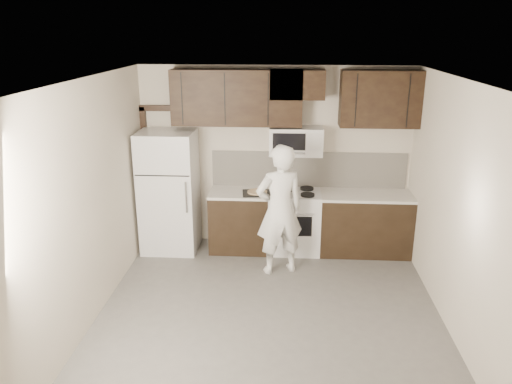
# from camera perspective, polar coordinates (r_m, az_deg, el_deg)

# --- Properties ---
(floor) EXTENTS (4.50, 4.50, 0.00)m
(floor) POSITION_cam_1_polar(r_m,az_deg,el_deg) (5.94, 1.46, -14.33)
(floor) COLOR #575451
(floor) RESTS_ON ground
(back_wall) EXTENTS (4.00, 0.00, 4.00)m
(back_wall) POSITION_cam_1_polar(r_m,az_deg,el_deg) (7.49, 2.22, 3.95)
(back_wall) COLOR #BFB3A2
(back_wall) RESTS_ON ground
(ceiling) EXTENTS (4.50, 4.50, 0.00)m
(ceiling) POSITION_cam_1_polar(r_m,az_deg,el_deg) (5.03, 1.71, 12.56)
(ceiling) COLOR white
(ceiling) RESTS_ON back_wall
(counter_run) EXTENTS (2.95, 0.64, 0.91)m
(counter_run) POSITION_cam_1_polar(r_m,az_deg,el_deg) (7.48, 6.70, -3.39)
(counter_run) COLOR black
(counter_run) RESTS_ON floor
(stove) EXTENTS (0.76, 0.66, 0.94)m
(stove) POSITION_cam_1_polar(r_m,az_deg,el_deg) (7.46, 4.38, -3.32)
(stove) COLOR silver
(stove) RESTS_ON floor
(backsplash) EXTENTS (2.90, 0.02, 0.54)m
(backsplash) POSITION_cam_1_polar(r_m,az_deg,el_deg) (7.52, 6.01, 2.60)
(backsplash) COLOR beige
(backsplash) RESTS_ON counter_run
(upper_cabinets) EXTENTS (3.48, 0.35, 0.78)m
(upper_cabinets) POSITION_cam_1_polar(r_m,az_deg,el_deg) (7.14, 3.97, 10.84)
(upper_cabinets) COLOR black
(upper_cabinets) RESTS_ON back_wall
(microwave) EXTENTS (0.76, 0.42, 0.40)m
(microwave) POSITION_cam_1_polar(r_m,az_deg,el_deg) (7.23, 4.59, 5.83)
(microwave) COLOR silver
(microwave) RESTS_ON upper_cabinets
(refrigerator) EXTENTS (0.80, 0.76, 1.80)m
(refrigerator) POSITION_cam_1_polar(r_m,az_deg,el_deg) (7.47, -9.88, 0.05)
(refrigerator) COLOR silver
(refrigerator) RESTS_ON floor
(door_trim) EXTENTS (0.50, 0.08, 2.12)m
(door_trim) POSITION_cam_1_polar(r_m,az_deg,el_deg) (7.76, -12.15, 3.28)
(door_trim) COLOR black
(door_trim) RESTS_ON floor
(saucepan) EXTENTS (0.26, 0.15, 0.15)m
(saucepan) POSITION_cam_1_polar(r_m,az_deg,el_deg) (7.15, 3.06, 0.07)
(saucepan) COLOR silver
(saucepan) RESTS_ON stove
(baking_tray) EXTENTS (0.45, 0.36, 0.02)m
(baking_tray) POSITION_cam_1_polar(r_m,az_deg,el_deg) (7.21, 0.14, -0.14)
(baking_tray) COLOR black
(baking_tray) RESTS_ON counter_run
(pizza) EXTENTS (0.31, 0.31, 0.02)m
(pizza) POSITION_cam_1_polar(r_m,az_deg,el_deg) (7.21, 0.14, 0.02)
(pizza) COLOR beige
(pizza) RESTS_ON baking_tray
(person) EXTENTS (0.76, 0.63, 1.79)m
(person) POSITION_cam_1_polar(r_m,az_deg,el_deg) (6.63, 2.70, -2.09)
(person) COLOR silver
(person) RESTS_ON floor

